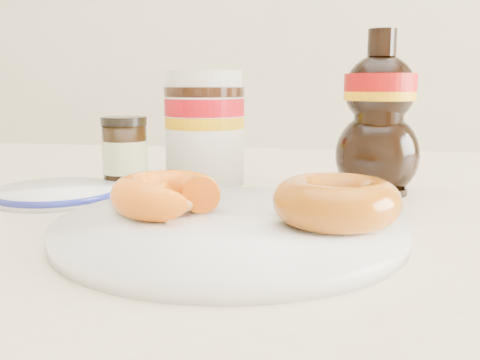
% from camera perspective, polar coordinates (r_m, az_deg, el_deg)
% --- Properties ---
extents(dining_table, '(1.40, 0.90, 0.75)m').
position_cam_1_polar(dining_table, '(0.56, 3.68, -10.67)').
color(dining_table, beige).
rests_on(dining_table, ground).
extents(plate, '(0.27, 0.27, 0.01)m').
position_cam_1_polar(plate, '(0.41, -1.13, -5.05)').
color(plate, white).
rests_on(plate, dining_table).
extents(donut_bitten, '(0.10, 0.10, 0.03)m').
position_cam_1_polar(donut_bitten, '(0.43, -7.89, -1.52)').
color(donut_bitten, '#F45C0D').
rests_on(donut_bitten, plate).
extents(donut_whole, '(0.11, 0.11, 0.03)m').
position_cam_1_polar(donut_whole, '(0.40, 10.23, -2.25)').
color(donut_whole, '#8F4B09').
rests_on(donut_whole, plate).
extents(nutella_jar, '(0.09, 0.09, 0.13)m').
position_cam_1_polar(nutella_jar, '(0.63, -3.79, 6.06)').
color(nutella_jar, white).
rests_on(nutella_jar, dining_table).
extents(syrup_bottle, '(0.09, 0.07, 0.17)m').
position_cam_1_polar(syrup_bottle, '(0.58, 14.59, 6.91)').
color(syrup_bottle, black).
rests_on(syrup_bottle, dining_table).
extents(dark_jar, '(0.05, 0.05, 0.08)m').
position_cam_1_polar(dark_jar, '(0.61, -12.16, 2.74)').
color(dark_jar, black).
rests_on(dark_jar, dining_table).
extents(blue_rim_saucer, '(0.12, 0.12, 0.01)m').
position_cam_1_polar(blue_rim_saucer, '(0.57, -18.93, -1.29)').
color(blue_rim_saucer, white).
rests_on(blue_rim_saucer, dining_table).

